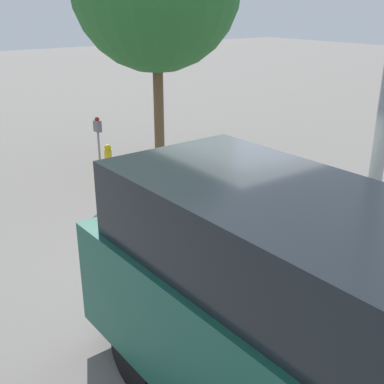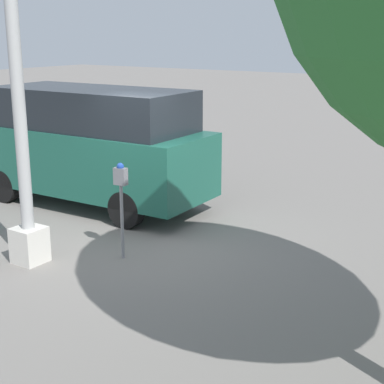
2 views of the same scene
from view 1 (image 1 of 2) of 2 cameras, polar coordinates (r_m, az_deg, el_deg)
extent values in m
plane|color=slate|center=(7.02, 6.10, -11.24)|extent=(80.00, 80.00, 0.00)
cylinder|color=gray|center=(7.27, 8.82, -4.82)|extent=(0.05, 0.05, 1.18)
cube|color=slate|center=(6.99, 9.15, 0.47)|extent=(0.21, 0.12, 0.26)
sphere|color=navy|center=(6.94, 9.22, 1.64)|extent=(0.11, 0.11, 0.11)
cylinder|color=gray|center=(11.32, -10.90, 4.41)|extent=(0.05, 0.05, 1.07)
cube|color=slate|center=(11.15, -11.14, 7.68)|extent=(0.21, 0.12, 0.26)
sphere|color=maroon|center=(11.11, -11.20, 8.44)|extent=(0.11, 0.11, 0.11)
cube|color=beige|center=(7.47, 19.57, -7.85)|extent=(0.44, 0.44, 0.55)
cube|color=#195142|center=(4.46, 14.14, -18.62)|extent=(5.14, 2.02, 1.22)
cube|color=black|center=(3.97, 14.01, -6.58)|extent=(4.12, 1.83, 0.78)
cylinder|color=black|center=(6.13, 6.76, -12.77)|extent=(0.69, 0.24, 0.68)
cylinder|color=black|center=(5.32, -6.60, -18.86)|extent=(0.69, 0.24, 0.68)
cylinder|color=brown|center=(11.67, -3.96, 9.75)|extent=(0.24, 0.24, 2.85)
cylinder|color=gold|center=(11.09, -9.84, 3.19)|extent=(0.17, 0.17, 0.73)
sphere|color=gold|center=(10.98, -9.97, 5.20)|extent=(0.15, 0.15, 0.15)
camera|label=2|loc=(15.16, 12.29, 19.53)|focal=55.00mm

